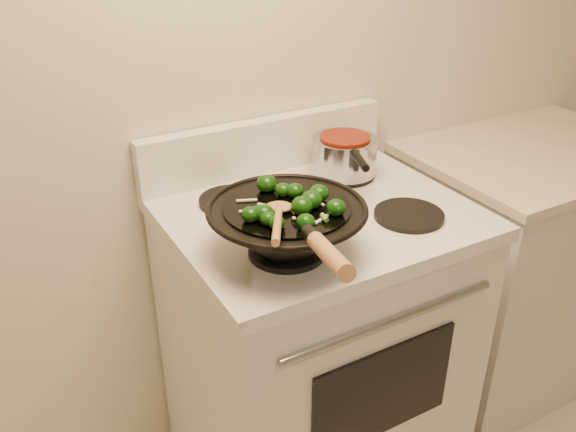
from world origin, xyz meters
TOP-DOWN VIEW (x-y plane):
  - stove at (-0.13, 1.17)m, footprint 0.78×0.67m
  - counter_unit at (0.76, 1.20)m, footprint 0.84×0.62m
  - wok at (-0.32, 1.02)m, footprint 0.36×0.59m
  - stirfry at (-0.32, 1.00)m, footprint 0.22×0.24m
  - wooden_spoon at (-0.38, 0.94)m, footprint 0.17×0.26m
  - saucepan at (0.04, 1.32)m, footprint 0.19×0.29m

SIDE VIEW (x-z plane):
  - counter_unit at x=0.76m, z-range 0.00..0.91m
  - stove at x=-0.13m, z-range -0.07..1.01m
  - saucepan at x=0.04m, z-range 0.93..1.04m
  - wok at x=-0.32m, z-range 0.89..1.10m
  - stirfry at x=-0.32m, z-range 1.04..1.08m
  - wooden_spoon at x=-0.38m, z-range 1.03..1.11m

